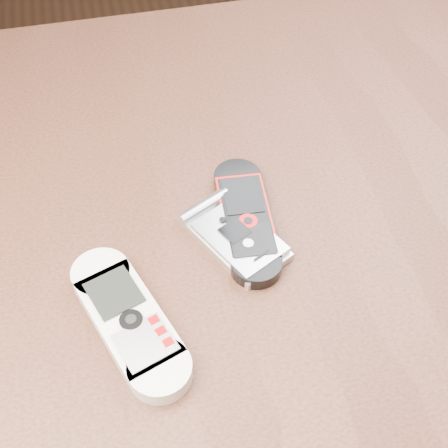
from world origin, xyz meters
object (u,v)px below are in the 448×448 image
table (220,293)px  nokia_black_red (246,219)px  motorola_razr (237,238)px  nokia_white (129,320)px

table → nokia_black_red: size_ratio=7.72×
table → motorola_razr: size_ratio=11.09×
nokia_white → motorola_razr: bearing=11.7°
nokia_black_red → nokia_white: bearing=-140.0°
nokia_black_red → motorola_razr: motorola_razr is taller
nokia_white → motorola_razr: (0.11, 0.07, -0.00)m
nokia_white → motorola_razr: size_ratio=1.48×
table → nokia_white: 0.17m
table → nokia_black_red: nokia_black_red is taller
nokia_white → table: bearing=21.7°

